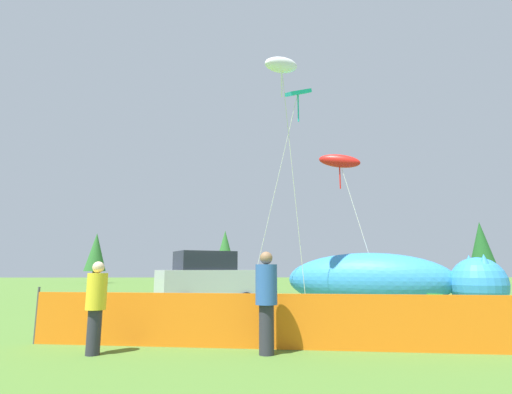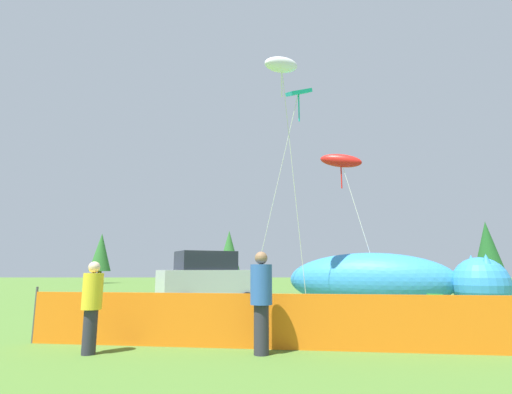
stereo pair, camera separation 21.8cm
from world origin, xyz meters
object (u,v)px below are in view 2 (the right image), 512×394
(parked_car, at_px, (207,280))
(kite_white_ghost, at_px, (280,66))
(kite_teal_diamond, at_px, (296,97))
(inflatable_cat, at_px, (385,283))
(spectator_in_grey_shirt, at_px, (260,297))
(folding_chair, at_px, (432,307))
(kite_red_lizard, at_px, (340,161))
(spectator_in_green_shirt, at_px, (90,303))

(parked_car, relative_size, kite_white_ghost, 0.45)
(kite_white_ghost, distance_m, kite_teal_diamond, 1.93)
(inflatable_cat, relative_size, kite_white_ghost, 0.82)
(spectator_in_grey_shirt, bearing_deg, folding_chair, 38.43)
(kite_red_lizard, height_order, kite_white_ghost, kite_white_ghost)
(folding_chair, height_order, spectator_in_grey_shirt, spectator_in_grey_shirt)
(parked_car, height_order, kite_teal_diamond, kite_teal_diamond)
(spectator_in_green_shirt, relative_size, kite_red_lizard, 0.25)
(inflatable_cat, xyz_separation_m, kite_white_ghost, (-4.23, -2.06, 8.30))
(folding_chair, xyz_separation_m, spectator_in_green_shirt, (-8.25, -3.94, 0.44))
(kite_white_ghost, height_order, kite_teal_diamond, kite_white_ghost)
(spectator_in_green_shirt, height_order, kite_white_ghost, kite_white_ghost)
(inflatable_cat, height_order, kite_red_lizard, kite_red_lizard)
(folding_chair, bearing_deg, kite_red_lizard, -119.48)
(inflatable_cat, height_order, kite_teal_diamond, kite_teal_diamond)
(folding_chair, distance_m, spectator_in_green_shirt, 9.16)
(spectator_in_green_shirt, distance_m, kite_teal_diamond, 12.33)
(spectator_in_grey_shirt, xyz_separation_m, kite_white_ghost, (0.89, 6.47, 8.28))
(parked_car, bearing_deg, folding_chair, -59.42)
(inflatable_cat, relative_size, spectator_in_grey_shirt, 4.26)
(inflatable_cat, distance_m, spectator_in_green_shirt, 11.93)
(parked_car, distance_m, folding_chair, 8.54)
(folding_chair, bearing_deg, spectator_in_grey_shirt, -2.40)
(kite_white_ghost, bearing_deg, kite_teal_diamond, 64.84)
(inflatable_cat, bearing_deg, kite_teal_diamond, -148.45)
(folding_chair, height_order, spectator_in_green_shirt, spectator_in_green_shirt)
(inflatable_cat, bearing_deg, kite_red_lizard, 158.57)
(parked_car, height_order, folding_chair, parked_car)
(inflatable_cat, distance_m, spectator_in_grey_shirt, 9.94)
(folding_chair, bearing_deg, inflatable_cat, -132.36)
(kite_red_lizard, bearing_deg, inflatable_cat, -46.73)
(folding_chair, bearing_deg, parked_car, -75.15)
(spectator_in_green_shirt, height_order, spectator_in_grey_shirt, spectator_in_grey_shirt)
(folding_chair, bearing_deg, kite_white_ghost, -72.07)
(inflatable_cat, bearing_deg, folding_chair, -66.23)
(spectator_in_green_shirt, distance_m, spectator_in_grey_shirt, 3.25)
(kite_white_ghost, bearing_deg, inflatable_cat, 25.89)
(spectator_in_grey_shirt, distance_m, kite_white_ghost, 10.54)
(folding_chair, xyz_separation_m, kite_teal_diamond, (-3.33, 4.17, 8.30))
(spectator_in_green_shirt, relative_size, kite_white_ghost, 0.17)
(kite_teal_diamond, bearing_deg, folding_chair, -51.45)
(spectator_in_green_shirt, xyz_separation_m, kite_white_ghost, (4.14, 6.44, 8.38))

